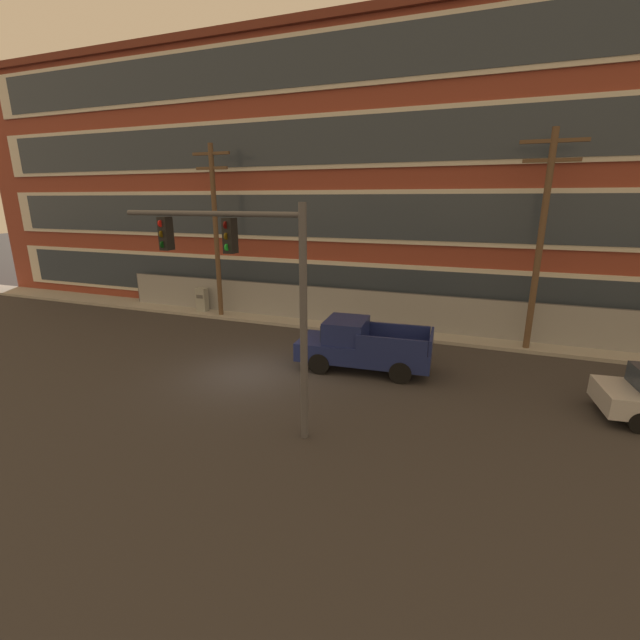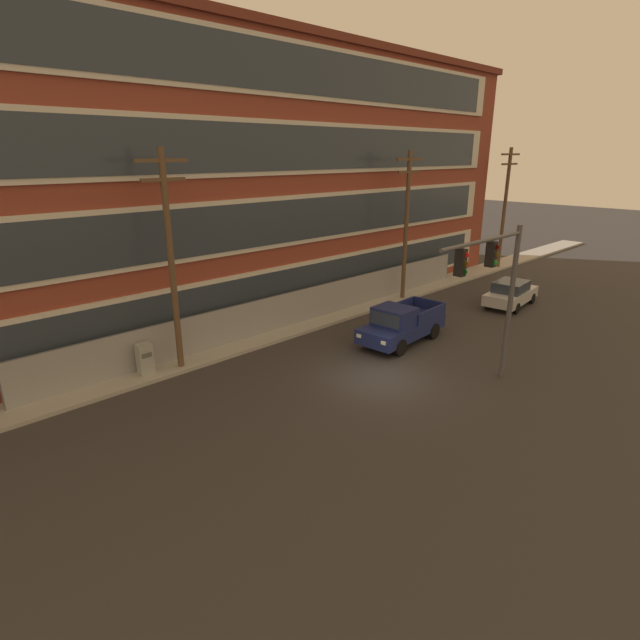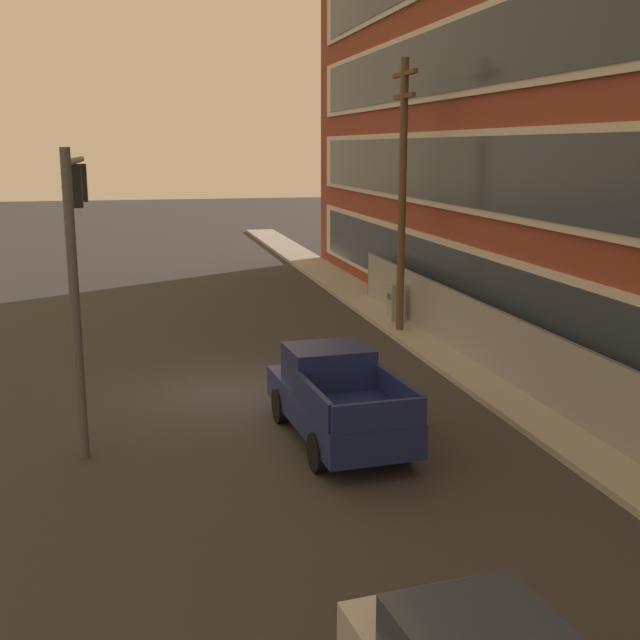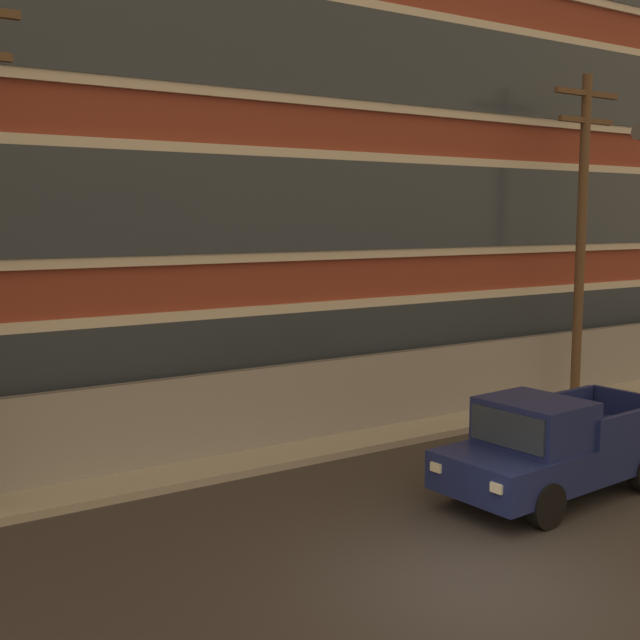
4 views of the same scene
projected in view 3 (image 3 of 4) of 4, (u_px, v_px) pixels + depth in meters
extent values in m
plane|color=#333030|center=(226.00, 393.00, 20.90)|extent=(160.00, 160.00, 0.00)
cube|color=#9E9B93|center=(480.00, 373.00, 22.46)|extent=(80.00, 2.03, 0.16)
cube|color=beige|center=(503.00, 301.00, 22.98)|extent=(42.68, 0.10, 2.56)
cube|color=#2D3844|center=(501.00, 301.00, 22.97)|extent=(40.82, 0.06, 2.14)
cube|color=beige|center=(509.00, 175.00, 22.22)|extent=(42.68, 0.10, 2.56)
cube|color=#2D3844|center=(507.00, 175.00, 22.21)|extent=(40.82, 0.06, 2.14)
cube|color=beige|center=(515.00, 40.00, 21.47)|extent=(42.68, 0.10, 2.56)
cube|color=#2D3844|center=(513.00, 40.00, 21.46)|extent=(40.82, 0.06, 2.14)
cube|color=gray|center=(529.00, 363.00, 20.13)|extent=(28.39, 0.04, 1.95)
cylinder|color=#4C4C51|center=(369.00, 276.00, 33.64)|extent=(0.06, 0.06, 1.95)
cylinder|color=#4C4C51|center=(531.00, 325.00, 19.92)|extent=(28.39, 0.05, 0.05)
cylinder|color=#4C4C51|center=(75.00, 309.00, 15.90)|extent=(0.20, 0.20, 6.28)
cylinder|color=#4C4C51|center=(75.00, 161.00, 17.82)|extent=(5.31, 0.14, 0.14)
cube|color=black|center=(74.00, 187.00, 17.36)|extent=(0.28, 0.32, 0.90)
cylinder|color=#4B0807|center=(65.00, 174.00, 17.26)|extent=(0.04, 0.18, 0.18)
cylinder|color=#503E08|center=(66.00, 187.00, 17.32)|extent=(0.04, 0.18, 0.18)
cylinder|color=green|center=(67.00, 200.00, 17.38)|extent=(0.04, 0.18, 0.18)
cube|color=black|center=(80.00, 183.00, 19.30)|extent=(0.28, 0.32, 0.90)
cylinder|color=red|center=(71.00, 171.00, 19.20)|extent=(0.04, 0.18, 0.18)
cylinder|color=#503E08|center=(72.00, 183.00, 19.26)|extent=(0.04, 0.18, 0.18)
cylinder|color=#0A4011|center=(73.00, 195.00, 19.32)|extent=(0.04, 0.18, 0.18)
cube|color=navy|center=(338.00, 408.00, 17.37)|extent=(5.15, 2.30, 0.70)
cube|color=navy|center=(328.00, 365.00, 17.86)|extent=(1.63, 1.90, 0.85)
cube|color=#283342|center=(318.00, 356.00, 18.59)|extent=(0.17, 1.61, 0.64)
cube|color=navy|center=(312.00, 399.00, 15.91)|extent=(2.52, 0.29, 0.56)
cube|color=navy|center=(398.00, 391.00, 16.44)|extent=(2.52, 0.29, 0.56)
cube|color=navy|center=(380.00, 416.00, 14.92)|extent=(0.23, 1.88, 0.56)
cylinder|color=black|center=(281.00, 406.00, 18.59)|extent=(0.82, 0.31, 0.80)
cylinder|color=black|center=(354.00, 399.00, 19.11)|extent=(0.82, 0.31, 0.80)
cylinder|color=black|center=(318.00, 452.00, 15.77)|extent=(0.82, 0.31, 0.80)
cylinder|color=black|center=(403.00, 443.00, 16.29)|extent=(0.82, 0.31, 0.80)
cube|color=white|center=(279.00, 374.00, 19.52)|extent=(0.08, 0.24, 0.16)
cube|color=white|center=(332.00, 370.00, 19.91)|extent=(0.08, 0.24, 0.16)
cylinder|color=brown|center=(402.00, 200.00, 26.55)|extent=(0.26, 0.26, 9.08)
cube|color=brown|center=(405.00, 74.00, 25.70)|extent=(2.14, 0.14, 0.14)
cube|color=brown|center=(404.00, 96.00, 25.84)|extent=(1.82, 0.14, 0.14)
cube|color=#939993|center=(395.00, 304.00, 28.78)|extent=(0.61, 0.42, 1.49)
cube|color=#515151|center=(389.00, 296.00, 28.67)|extent=(0.42, 0.02, 0.20)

